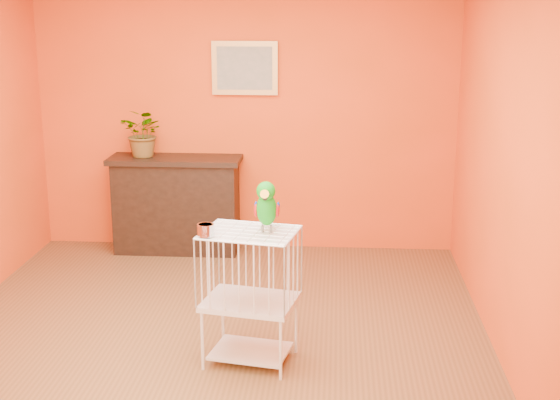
{
  "coord_description": "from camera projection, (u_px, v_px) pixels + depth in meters",
  "views": [
    {
      "loc": [
        0.86,
        -5.1,
        2.39
      ],
      "look_at": [
        0.51,
        -0.26,
        1.13
      ],
      "focal_mm": 50.0,
      "sensor_mm": 36.0,
      "label": 1
    }
  ],
  "objects": [
    {
      "name": "parrot",
      "position": [
        267.0,
        206.0,
        5.01
      ],
      "size": [
        0.17,
        0.31,
        0.35
      ],
      "rotation": [
        0.0,
        0.0,
        -0.01
      ],
      "color": "#59544C",
      "rests_on": "birdcage"
    },
    {
      "name": "ground",
      "position": [
        212.0,
        341.0,
        5.59
      ],
      "size": [
        4.5,
        4.5,
        0.0
      ],
      "primitive_type": "plane",
      "color": "brown",
      "rests_on": "ground"
    },
    {
      "name": "room_shell",
      "position": [
        206.0,
        123.0,
        5.19
      ],
      "size": [
        4.5,
        4.5,
        4.5
      ],
      "color": "#EB4816",
      "rests_on": "ground"
    },
    {
      "name": "feed_cup",
      "position": [
        206.0,
        230.0,
        4.94
      ],
      "size": [
        0.11,
        0.11,
        0.08
      ],
      "primitive_type": "cylinder",
      "color": "silver",
      "rests_on": "birdcage"
    },
    {
      "name": "potted_plant",
      "position": [
        145.0,
        138.0,
        7.34
      ],
      "size": [
        0.55,
        0.57,
        0.36
      ],
      "primitive_type": "imported",
      "rotation": [
        0.0,
        0.0,
        -0.37
      ],
      "color": "#26722D",
      "rests_on": "console_cabinet"
    },
    {
      "name": "framed_picture",
      "position": [
        245.0,
        68.0,
        7.28
      ],
      "size": [
        0.62,
        0.04,
        0.5
      ],
      "color": "#C28B45",
      "rests_on": "room_shell"
    },
    {
      "name": "console_cabinet",
      "position": [
        176.0,
        204.0,
        7.48
      ],
      "size": [
        1.25,
        0.45,
        0.93
      ],
      "color": "black",
      "rests_on": "ground"
    },
    {
      "name": "birdcage",
      "position": [
        250.0,
        295.0,
        5.17
      ],
      "size": [
        0.67,
        0.56,
        0.92
      ],
      "rotation": [
        0.0,
        0.0,
        -0.19
      ],
      "color": "beige",
      "rests_on": "ground"
    }
  ]
}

